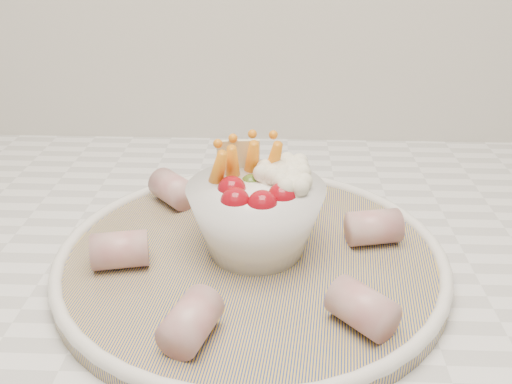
{
  "coord_description": "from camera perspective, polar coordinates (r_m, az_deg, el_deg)",
  "views": [
    {
      "loc": [
        0.04,
        0.97,
        1.22
      ],
      "look_at": [
        0.02,
        1.42,
        1.0
      ],
      "focal_mm": 40.0,
      "sensor_mm": 36.0,
      "label": 1
    }
  ],
  "objects": [
    {
      "name": "serving_platter",
      "position": [
        0.53,
        -0.48,
        -6.54
      ],
      "size": [
        0.39,
        0.39,
        0.02
      ],
      "color": "navy",
      "rests_on": "kitchen_counter"
    },
    {
      "name": "veggie_bowl",
      "position": [
        0.52,
        0.14,
        -2.02
      ],
      "size": [
        0.12,
        0.12,
        0.1
      ],
      "color": "white",
      "rests_on": "serving_platter"
    },
    {
      "name": "cured_meat_rolls",
      "position": [
        0.52,
        -0.49,
        -4.64
      ],
      "size": [
        0.28,
        0.29,
        0.03
      ],
      "color": "#A44B4F",
      "rests_on": "serving_platter"
    }
  ]
}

